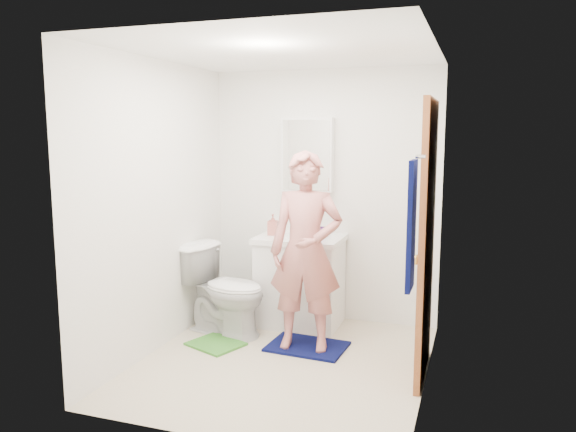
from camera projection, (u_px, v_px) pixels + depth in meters
The scene contains 22 objects.
floor at pixel (283, 364), 4.46m from camera, with size 2.20×2.40×0.02m, color beige.
ceiling at pixel (283, 50), 4.10m from camera, with size 2.20×2.40×0.02m, color white.
wall_back at pixel (324, 196), 5.41m from camera, with size 2.20×0.02×2.40m, color white.
wall_front at pixel (212, 243), 3.15m from camera, with size 2.20×0.02×2.40m, color white.
wall_left at pixel (156, 207), 4.64m from camera, with size 0.02×2.40×2.40m, color white.
wall_right at pixel (432, 221), 3.93m from camera, with size 0.02×2.40×2.40m, color white.
vanity_cabinet at pixel (300, 283), 5.30m from camera, with size 0.75×0.55×0.80m, color white.
countertop at pixel (300, 239), 5.24m from camera, with size 0.79×0.59×0.05m, color white.
sink_basin at pixel (300, 237), 5.24m from camera, with size 0.40×0.40×0.03m, color white.
faucet at pixel (306, 227), 5.40m from camera, with size 0.03×0.03×0.12m, color silver.
medicine_cabinet at pixel (308, 155), 5.34m from camera, with size 0.50×0.12×0.70m, color white.
mirror_panel at pixel (306, 155), 5.28m from camera, with size 0.46×0.01×0.66m, color white.
door at pixel (427, 241), 4.11m from camera, with size 0.05×0.80×2.05m, color #A95B2E.
door_knob at pixel (416, 260), 3.83m from camera, with size 0.07×0.07×0.07m, color gold.
towel at pixel (411, 226), 3.41m from camera, with size 0.03×0.24×0.80m, color #060B3E.
towel_hook at pixel (421, 157), 3.34m from camera, with size 0.02×0.02×0.06m, color silver.
toilet at pixel (225, 290), 5.07m from camera, with size 0.45×0.79×0.81m, color white.
bath_mat at pixel (307, 346), 4.76m from camera, with size 0.64×0.46×0.02m, color #060B3E.
green_rug at pixel (216, 344), 4.82m from camera, with size 0.43×0.36×0.02m, color #408F2F.
soap_dispenser at pixel (273, 224), 5.30m from camera, with size 0.09×0.09×0.20m, color #BA6156.
toothbrush_cup at pixel (322, 232), 5.23m from camera, with size 0.11×0.11×0.09m, color #713C84.
man at pixel (306, 251), 4.61m from camera, with size 0.60×0.39×1.65m, color #C2726D.
Camera 1 is at (1.40, -4.00, 1.81)m, focal length 35.00 mm.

